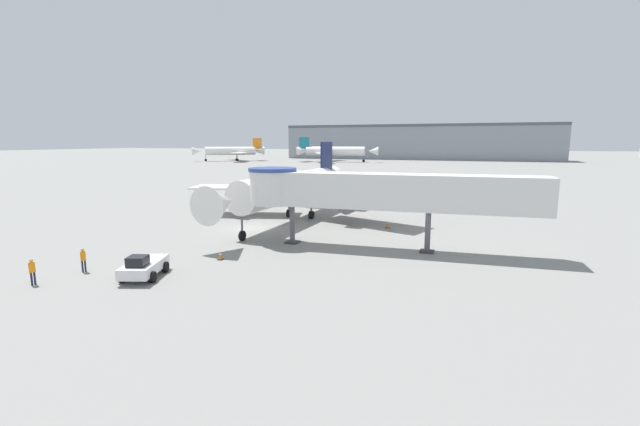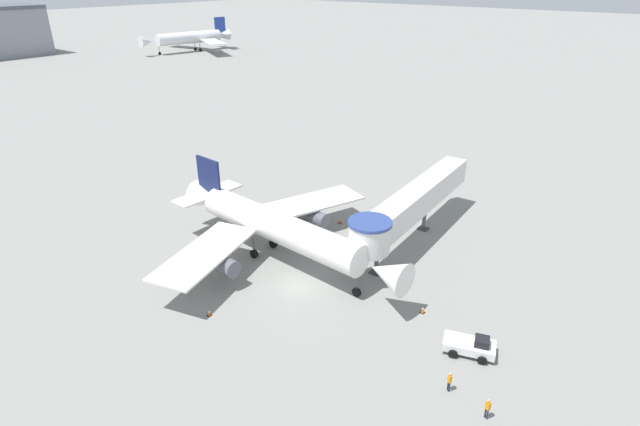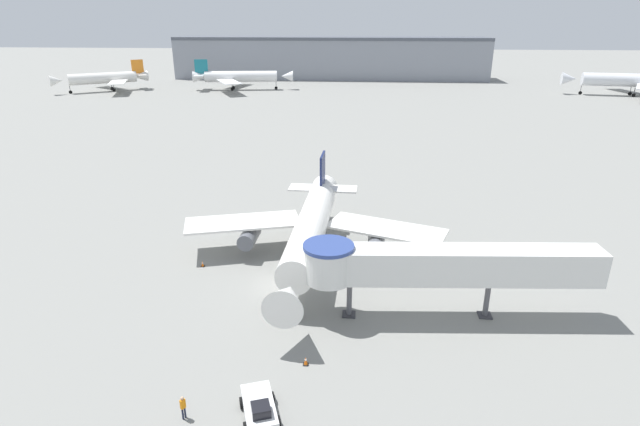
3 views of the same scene
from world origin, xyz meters
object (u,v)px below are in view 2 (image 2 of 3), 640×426
at_px(traffic_cone_near_nose, 423,310).
at_px(jet_bridge, 409,206).
at_px(background_jet_blue_tail, 191,38).
at_px(ground_crew_marshaller, 449,380).
at_px(traffic_cone_port_wing, 209,313).
at_px(main_airplane, 274,227).
at_px(traffic_cone_starboard_wing, 340,220).
at_px(pushback_tug_white, 470,345).
at_px(ground_crew_wing_walker, 488,407).

bearing_deg(traffic_cone_near_nose, jet_bridge, 37.26).
distance_m(jet_bridge, background_jet_blue_tail, 156.37).
bearing_deg(ground_crew_marshaller, traffic_cone_port_wing, 50.64).
bearing_deg(main_airplane, traffic_cone_port_wing, -166.73).
relative_size(main_airplane, traffic_cone_starboard_wing, 38.55).
distance_m(pushback_tug_white, ground_crew_marshaller, 4.68).
height_order(traffic_cone_near_nose, background_jet_blue_tail, background_jet_blue_tail).
bearing_deg(traffic_cone_port_wing, background_jet_blue_tail, 52.32).
height_order(traffic_cone_starboard_wing, ground_crew_marshaller, ground_crew_marshaller).
bearing_deg(ground_crew_wing_walker, jet_bridge, 154.57).
distance_m(main_airplane, jet_bridge, 14.20).
height_order(main_airplane, traffic_cone_port_wing, main_airplane).
xyz_separation_m(pushback_tug_white, background_jet_blue_tail, (89.58, 148.14, 4.23)).
bearing_deg(ground_crew_marshaller, jet_bridge, -15.25).
relative_size(traffic_cone_near_nose, background_jet_blue_tail, 0.02).
bearing_deg(traffic_cone_starboard_wing, traffic_cone_port_wing, -175.23).
distance_m(jet_bridge, pushback_tug_white, 17.63).
bearing_deg(traffic_cone_starboard_wing, jet_bridge, -89.08).
distance_m(main_airplane, traffic_cone_near_nose, 16.80).
distance_m(pushback_tug_white, background_jet_blue_tail, 173.17).
bearing_deg(traffic_cone_near_nose, traffic_cone_port_wing, 130.13).
height_order(traffic_cone_port_wing, ground_crew_marshaller, ground_crew_marshaller).
bearing_deg(traffic_cone_starboard_wing, ground_crew_wing_walker, -124.26).
bearing_deg(ground_crew_marshaller, main_airplane, 22.16).
distance_m(main_airplane, ground_crew_marshaller, 23.03).
xyz_separation_m(traffic_cone_near_nose, ground_crew_wing_walker, (-7.57, -8.81, 0.65)).
bearing_deg(ground_crew_marshaller, background_jet_blue_tail, 4.01).
bearing_deg(traffic_cone_near_nose, pushback_tug_white, -113.07).
bearing_deg(main_airplane, ground_crew_marshaller, -102.48).
bearing_deg(ground_crew_wing_walker, main_airplane, -172.63).
bearing_deg(jet_bridge, background_jet_blue_tail, 55.91).
height_order(ground_crew_wing_walker, background_jet_blue_tail, background_jet_blue_tail).
height_order(main_airplane, traffic_cone_near_nose, main_airplane).
bearing_deg(traffic_cone_port_wing, jet_bridge, -18.12).
relative_size(jet_bridge, ground_crew_wing_walker, 14.33).
height_order(jet_bridge, traffic_cone_near_nose, jet_bridge).
distance_m(traffic_cone_starboard_wing, ground_crew_wing_walker, 30.03).
relative_size(jet_bridge, background_jet_blue_tail, 0.60).
distance_m(traffic_cone_port_wing, ground_crew_wing_walker, 23.47).
relative_size(traffic_cone_near_nose, ground_crew_wing_walker, 0.40).
height_order(traffic_cone_starboard_wing, background_jet_blue_tail, background_jet_blue_tail).
distance_m(main_airplane, traffic_cone_port_wing, 11.43).
height_order(traffic_cone_starboard_wing, traffic_cone_near_nose, traffic_cone_starboard_wing).
bearing_deg(background_jet_blue_tail, ground_crew_marshaller, -23.60).
relative_size(main_airplane, traffic_cone_near_nose, 42.72).
relative_size(pushback_tug_white, traffic_cone_starboard_wing, 5.91).
height_order(jet_bridge, traffic_cone_starboard_wing, jet_bridge).
height_order(pushback_tug_white, ground_crew_marshaller, ground_crew_marshaller).
bearing_deg(main_airplane, traffic_cone_near_nose, -83.75).
xyz_separation_m(traffic_cone_starboard_wing, background_jet_blue_tail, (77.99, 126.81, 4.62)).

